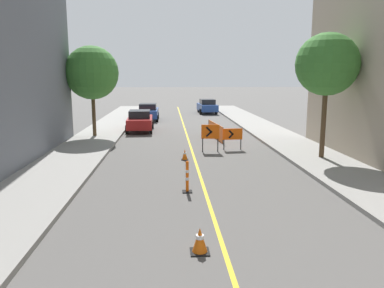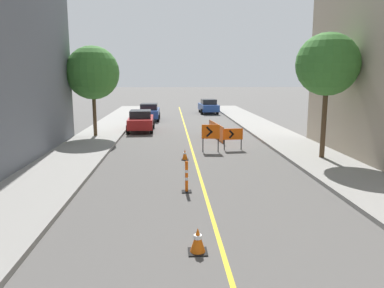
{
  "view_description": "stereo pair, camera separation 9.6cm",
  "coord_description": "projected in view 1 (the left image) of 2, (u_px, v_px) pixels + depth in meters",
  "views": [
    {
      "loc": [
        -1.3,
        4.15,
        4.09
      ],
      "look_at": [
        -0.21,
        21.17,
        1.0
      ],
      "focal_mm": 35.0,
      "sensor_mm": 36.0,
      "label": 1
    },
    {
      "loc": [
        -1.2,
        4.14,
        4.09
      ],
      "look_at": [
        -0.21,
        21.17,
        1.0
      ],
      "focal_mm": 35.0,
      "sensor_mm": 36.0,
      "label": 2
    }
  ],
  "objects": [
    {
      "name": "parked_car_curb_far",
      "position": [
        207.0,
        106.0,
        41.78
      ],
      "size": [
        2.05,
        4.4,
        1.59
      ],
      "rotation": [
        0.0,
        0.0,
        0.06
      ],
      "color": "navy",
      "rests_on": "ground_plane"
    },
    {
      "name": "arrow_barricade_secondary",
      "position": [
        233.0,
        135.0,
        21.01
      ],
      "size": [
        1.13,
        0.15,
        1.21
      ],
      "rotation": [
        0.0,
        0.0,
        0.08
      ],
      "color": "#EF560C",
      "rests_on": "ground_plane"
    },
    {
      "name": "arrow_barricade_primary",
      "position": [
        210.0,
        133.0,
        20.4
      ],
      "size": [
        0.99,
        0.15,
        1.5
      ],
      "rotation": [
        0.0,
        0.0,
        -0.09
      ],
      "color": "#EF560C",
      "rests_on": "ground_plane"
    },
    {
      "name": "parked_car_curb_mid",
      "position": [
        148.0,
        112.0,
        35.15
      ],
      "size": [
        1.94,
        4.32,
        1.59
      ],
      "rotation": [
        0.0,
        0.0,
        -0.01
      ],
      "color": "navy",
      "rests_on": "ground_plane"
    },
    {
      "name": "street_tree_left_near",
      "position": [
        92.0,
        73.0,
        24.41
      ],
      "size": [
        3.48,
        3.48,
        5.91
      ],
      "color": "#4C3823",
      "rests_on": "sidewalk_left"
    },
    {
      "name": "traffic_cone_second",
      "position": [
        200.0,
        240.0,
        8.77
      ],
      "size": [
        0.46,
        0.46,
        0.61
      ],
      "color": "black",
      "rests_on": "ground_plane"
    },
    {
      "name": "sidewalk_left",
      "position": [
        91.0,
        142.0,
        23.25
      ],
      "size": [
        3.12,
        54.79,
        0.16
      ],
      "color": "gray",
      "rests_on": "ground_plane"
    },
    {
      "name": "street_tree_right_near",
      "position": [
        327.0,
        65.0,
        17.71
      ],
      "size": [
        2.97,
        2.97,
        5.98
      ],
      "color": "#4C3823",
      "rests_on": "sidewalk_right"
    },
    {
      "name": "delineator_post_rear",
      "position": [
        187.0,
        179.0,
        13.33
      ],
      "size": [
        0.35,
        0.35,
        1.15
      ],
      "color": "black",
      "rests_on": "ground_plane"
    },
    {
      "name": "lane_stripe",
      "position": [
        189.0,
        142.0,
        23.64
      ],
      "size": [
        0.12,
        54.79,
        0.01
      ],
      "color": "gold",
      "rests_on": "ground_plane"
    },
    {
      "name": "sidewalk_right",
      "position": [
        284.0,
        140.0,
        24.01
      ],
      "size": [
        3.12,
        54.79,
        0.16
      ],
      "color": "gray",
      "rests_on": "ground_plane"
    },
    {
      "name": "safety_mesh_fence",
      "position": [
        215.0,
        131.0,
        24.93
      ],
      "size": [
        0.48,
        4.23,
        1.02
      ],
      "rotation": [
        0.0,
        0.0,
        1.67
      ],
      "color": "#EF560C",
      "rests_on": "ground_plane"
    },
    {
      "name": "parked_car_curb_near",
      "position": [
        140.0,
        121.0,
        28.2
      ],
      "size": [
        1.95,
        4.35,
        1.59
      ],
      "rotation": [
        0.0,
        0.0,
        0.03
      ],
      "color": "maroon",
      "rests_on": "ground_plane"
    },
    {
      "name": "traffic_cone_third",
      "position": [
        185.0,
        155.0,
        18.54
      ],
      "size": [
        0.35,
        0.35,
        0.53
      ],
      "color": "black",
      "rests_on": "ground_plane"
    }
  ]
}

